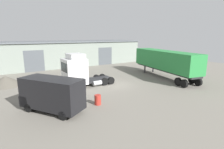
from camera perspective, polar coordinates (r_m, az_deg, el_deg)
ground_plane at (r=21.90m, az=0.65°, el=-3.27°), size 60.00×60.00×0.00m
warehouse_building at (r=37.85m, az=-14.69°, el=6.82°), size 31.95×8.98×4.94m
tractor_unit_white at (r=20.83m, az=-11.05°, el=0.98°), size 6.04×2.55×3.98m
container_trailer_green at (r=26.26m, az=16.84°, el=4.40°), size 4.82×12.36×3.88m
delivery_van_black at (r=14.72m, az=-19.36°, el=-5.91°), size 4.51×5.38×2.74m
gravel_pile at (r=25.03m, az=-31.44°, el=-1.73°), size 4.07×4.07×1.18m
oil_drum at (r=15.59m, az=-4.68°, el=-8.23°), size 0.58×0.58×0.88m
traffic_cone at (r=22.01m, az=-18.37°, el=-3.15°), size 0.40×0.40×0.55m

